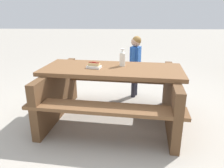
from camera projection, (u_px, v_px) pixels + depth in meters
ground_plane at (112, 119)px, 3.06m from camera, size 30.00×30.00×0.00m
picnic_table at (112, 90)px, 2.91m from camera, size 1.95×1.60×0.75m
soda_bottle at (122, 58)px, 2.87m from camera, size 0.08×0.08×0.23m
hotdog_tray at (94, 66)px, 2.78m from camera, size 0.20×0.16×0.08m
child_in_coat at (135, 59)px, 3.67m from camera, size 0.20×0.24×1.06m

